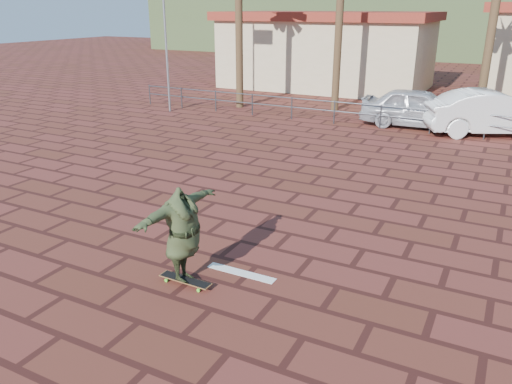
% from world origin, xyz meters
% --- Properties ---
extents(ground, '(120.00, 120.00, 0.00)m').
position_xyz_m(ground, '(0.00, 0.00, 0.00)').
color(ground, maroon).
rests_on(ground, ground).
extents(paint_stripe, '(1.40, 0.22, 0.01)m').
position_xyz_m(paint_stripe, '(0.70, -1.20, 0.00)').
color(paint_stripe, white).
rests_on(paint_stripe, ground).
extents(guardrail, '(24.06, 0.06, 1.00)m').
position_xyz_m(guardrail, '(0.00, 12.00, 0.68)').
color(guardrail, '#47494F').
rests_on(guardrail, ground).
extents(flagpole, '(1.30, 0.10, 8.00)m').
position_xyz_m(flagpole, '(-9.87, 11.00, 4.64)').
color(flagpole, gray).
rests_on(flagpole, ground).
extents(building_west, '(12.60, 7.60, 4.50)m').
position_xyz_m(building_west, '(-6.00, 22.00, 2.28)').
color(building_west, beige).
rests_on(building_west, ground).
extents(hill_front, '(70.00, 18.00, 6.00)m').
position_xyz_m(hill_front, '(0.00, 50.00, 3.00)').
color(hill_front, '#384C28').
rests_on(hill_front, ground).
extents(hill_back, '(35.00, 14.00, 8.00)m').
position_xyz_m(hill_back, '(-22.00, 56.00, 4.00)').
color(hill_back, '#384C28').
rests_on(hill_back, ground).
extents(longboard, '(1.04, 0.25, 0.10)m').
position_xyz_m(longboard, '(-0.01, -2.03, 0.08)').
color(longboard, olive).
rests_on(longboard, ground).
extents(skateboarder, '(0.69, 2.21, 1.78)m').
position_xyz_m(skateboarder, '(-0.01, -2.03, 0.99)').
color(skateboarder, '#333D20').
rests_on(skateboarder, longboard).
extents(car_silver, '(4.81, 2.12, 1.61)m').
position_xyz_m(car_silver, '(1.34, 13.00, 0.81)').
color(car_silver, '#B1B3B9').
rests_on(car_silver, ground).
extents(car_white, '(5.51, 3.90, 1.72)m').
position_xyz_m(car_white, '(4.14, 13.00, 0.86)').
color(car_white, silver).
rests_on(car_white, ground).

